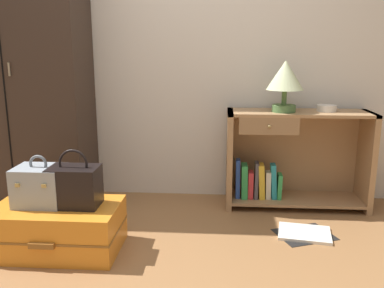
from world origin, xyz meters
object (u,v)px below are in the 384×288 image
at_px(table_lamp, 285,78).
at_px(suitcase_large, 58,228).
at_px(wardrobe, 19,68).
at_px(handbag, 75,186).
at_px(bowl, 327,108).
at_px(train_case, 40,185).
at_px(open_book_on_floor, 304,233).
at_px(bookshelf, 290,159).

relative_size(table_lamp, suitcase_large, 0.50).
distance_m(wardrobe, handbag, 1.18).
bearing_deg(suitcase_large, bowl, 26.26).
relative_size(table_lamp, train_case, 1.23).
relative_size(bowl, handbag, 0.41).
bearing_deg(open_book_on_floor, bookshelf, 92.54).
height_order(bowl, open_book_on_floor, bowl).
xyz_separation_m(bookshelf, train_case, (-1.56, -0.82, 0.03)).
distance_m(table_lamp, handbag, 1.60).
distance_m(suitcase_large, open_book_on_floor, 1.53).
xyz_separation_m(train_case, handbag, (0.21, -0.01, 0.01)).
bearing_deg(handbag, suitcase_large, -173.12).
relative_size(train_case, handbag, 0.88).
bearing_deg(train_case, open_book_on_floor, 10.27).
bearing_deg(wardrobe, handbag, -49.64).
height_order(table_lamp, open_book_on_floor, table_lamp).
bearing_deg(train_case, table_lamp, 27.46).
height_order(bookshelf, train_case, bookshelf).
bearing_deg(wardrobe, table_lamp, 0.51).
bearing_deg(suitcase_large, open_book_on_floor, 11.73).
xyz_separation_m(bookshelf, bowl, (0.24, 0.00, 0.39)).
xyz_separation_m(table_lamp, open_book_on_floor, (0.10, -0.49, -0.95)).
distance_m(table_lamp, suitcase_large, 1.80).
relative_size(suitcase_large, open_book_on_floor, 1.75).
bearing_deg(bookshelf, suitcase_large, -150.16).
xyz_separation_m(handbag, open_book_on_floor, (1.38, 0.30, -0.39)).
bearing_deg(table_lamp, open_book_on_floor, -78.51).
distance_m(wardrobe, table_lamp, 1.93).
xyz_separation_m(wardrobe, train_case, (0.44, -0.76, -0.64)).
bearing_deg(bowl, wardrobe, -178.37).
bearing_deg(open_book_on_floor, suitcase_large, -168.27).
height_order(suitcase_large, handbag, handbag).
relative_size(wardrobe, handbag, 6.13).
bearing_deg(handbag, open_book_on_floor, 12.12).
distance_m(wardrobe, bowl, 2.26).
height_order(wardrobe, bowl, wardrobe).
height_order(train_case, open_book_on_floor, train_case).
distance_m(table_lamp, bowl, 0.38).
bearing_deg(train_case, bookshelf, 27.67).
relative_size(bookshelf, open_book_on_floor, 2.50).
xyz_separation_m(suitcase_large, handbag, (0.11, 0.01, 0.26)).
bearing_deg(handbag, bowl, 27.46).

